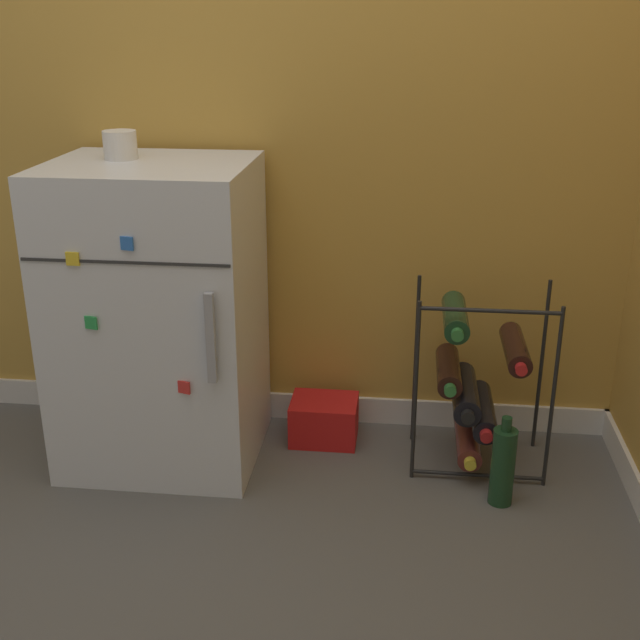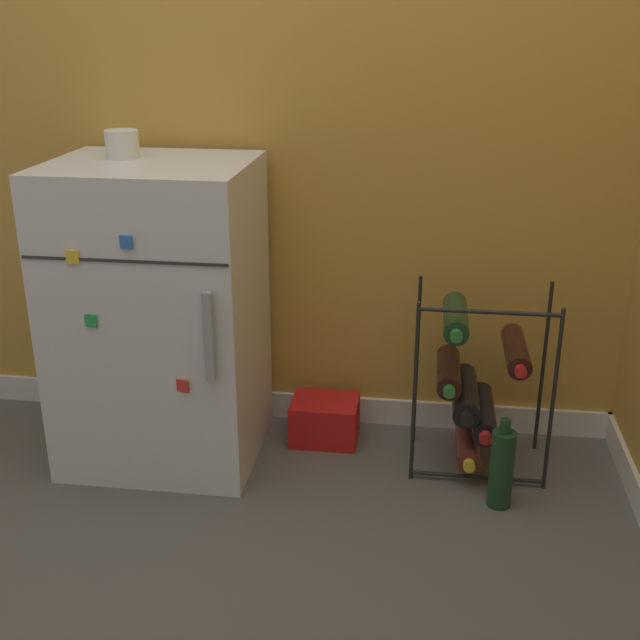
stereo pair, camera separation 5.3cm
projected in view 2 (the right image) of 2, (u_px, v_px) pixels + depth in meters
ground_plane at (293, 513)px, 2.24m from camera, size 14.00×14.00×0.00m
wall_back at (323, 38)px, 2.35m from camera, size 6.92×0.07×2.50m
mini_fridge at (160, 315)px, 2.41m from camera, size 0.58×0.52×0.92m
wine_rack at (472, 385)px, 2.40m from camera, size 0.40×0.33×0.56m
soda_box at (325, 420)px, 2.61m from camera, size 0.21×0.17×0.14m
fridge_top_cup at (122, 144)px, 2.29m from camera, size 0.10×0.10×0.08m
loose_bottle_floor at (501, 468)px, 2.24m from camera, size 0.07×0.07×0.27m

